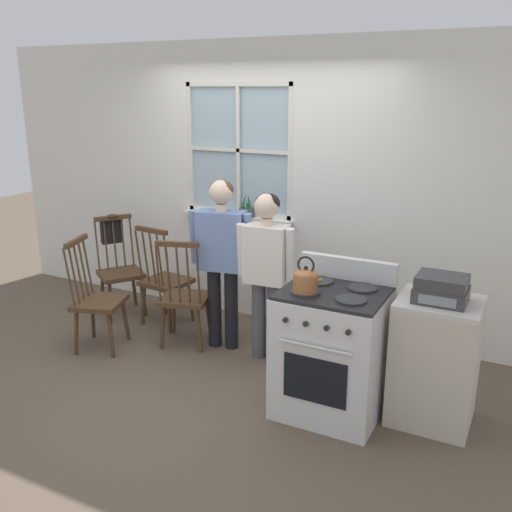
% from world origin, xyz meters
% --- Properties ---
extents(ground_plane, '(16.00, 16.00, 0.00)m').
position_xyz_m(ground_plane, '(0.00, 0.00, 0.00)').
color(ground_plane, brown).
extents(wall_back, '(6.40, 0.16, 2.70)m').
position_xyz_m(wall_back, '(0.02, 1.40, 1.33)').
color(wall_back, silver).
rests_on(wall_back, ground_plane).
extents(chair_by_window, '(0.57, 0.57, 1.01)m').
position_xyz_m(chair_by_window, '(-1.44, 0.82, 0.44)').
color(chair_by_window, '#4C331E').
rests_on(chair_by_window, ground_plane).
extents(chair_near_wall, '(0.52, 0.51, 1.01)m').
position_xyz_m(chair_near_wall, '(-0.43, 0.49, 0.44)').
color(chair_near_wall, '#4C331E').
rests_on(chair_near_wall, ground_plane).
extents(chair_center_cluster, '(0.46, 0.45, 1.01)m').
position_xyz_m(chair_center_cluster, '(-0.86, 0.79, 0.44)').
color(chair_center_cluster, '#4C331E').
rests_on(chair_center_cluster, ground_plane).
extents(chair_near_stove, '(0.51, 0.52, 1.01)m').
position_xyz_m(chair_near_stove, '(-1.08, 0.08, 0.44)').
color(chair_near_stove, '#4C331E').
rests_on(chair_near_stove, ground_plane).
extents(person_elderly_left, '(0.58, 0.28, 1.52)m').
position_xyz_m(person_elderly_left, '(-0.09, 0.61, 0.92)').
color(person_elderly_left, black).
rests_on(person_elderly_left, ground_plane).
extents(person_teen_center, '(0.51, 0.24, 1.45)m').
position_xyz_m(person_teen_center, '(0.35, 0.57, 0.87)').
color(person_teen_center, '#4C4C51').
rests_on(person_teen_center, ground_plane).
extents(stove, '(0.72, 0.68, 1.08)m').
position_xyz_m(stove, '(1.14, 0.03, 0.47)').
color(stove, silver).
rests_on(stove, ground_plane).
extents(kettle, '(0.21, 0.17, 0.25)m').
position_xyz_m(kettle, '(0.98, -0.10, 1.02)').
color(kettle, '#A86638').
rests_on(kettle, stove).
extents(potted_plant, '(0.15, 0.15, 0.24)m').
position_xyz_m(potted_plant, '(-0.22, 1.31, 1.12)').
color(potted_plant, '#42474C').
rests_on(potted_plant, wall_back).
extents(handbag, '(0.25, 0.25, 0.31)m').
position_xyz_m(handbag, '(-1.63, 0.95, 0.84)').
color(handbag, black).
rests_on(handbag, chair_by_window).
extents(side_counter, '(0.55, 0.50, 0.90)m').
position_xyz_m(side_counter, '(1.81, 0.24, 0.45)').
color(side_counter, beige).
rests_on(side_counter, ground_plane).
extents(stereo, '(0.34, 0.29, 0.18)m').
position_xyz_m(stereo, '(1.81, 0.22, 0.99)').
color(stereo, '#38383A').
rests_on(stereo, side_counter).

